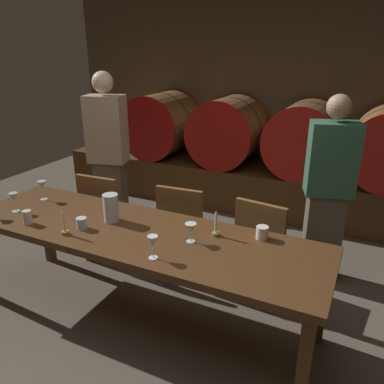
% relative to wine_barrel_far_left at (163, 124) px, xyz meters
% --- Properties ---
extents(ground_plane, '(7.72, 7.72, 0.00)m').
position_rel_wine_barrel_far_left_xyz_m(ground_plane, '(1.42, -2.63, -0.94)').
color(ground_plane, brown).
extents(back_wall, '(5.94, 0.24, 2.82)m').
position_rel_wine_barrel_far_left_xyz_m(back_wall, '(1.42, 0.55, 0.47)').
color(back_wall, brown).
rests_on(back_wall, ground).
extents(barrel_shelf, '(5.34, 0.90, 0.53)m').
position_rel_wine_barrel_far_left_xyz_m(barrel_shelf, '(1.42, 0.00, -0.68)').
color(barrel_shelf, '#4C2D16').
rests_on(barrel_shelf, ground).
extents(wine_barrel_far_left, '(0.84, 0.89, 0.84)m').
position_rel_wine_barrel_far_left_xyz_m(wine_barrel_far_left, '(0.00, 0.00, 0.00)').
color(wine_barrel_far_left, brown).
rests_on(wine_barrel_far_left, barrel_shelf).
extents(wine_barrel_center_left, '(0.84, 0.89, 0.84)m').
position_rel_wine_barrel_far_left_xyz_m(wine_barrel_center_left, '(0.97, 0.00, 0.00)').
color(wine_barrel_center_left, brown).
rests_on(wine_barrel_center_left, barrel_shelf).
extents(wine_barrel_center_right, '(0.84, 0.89, 0.84)m').
position_rel_wine_barrel_far_left_xyz_m(wine_barrel_center_right, '(1.92, 0.00, 0.00)').
color(wine_barrel_center_right, brown).
rests_on(wine_barrel_center_right, barrel_shelf).
extents(dining_table, '(2.66, 0.78, 0.74)m').
position_rel_wine_barrel_far_left_xyz_m(dining_table, '(1.24, -2.54, -0.27)').
color(dining_table, '#4C2D16').
rests_on(dining_table, ground).
extents(chair_left, '(0.42, 0.42, 0.88)m').
position_rel_wine_barrel_far_left_xyz_m(chair_left, '(0.49, -1.95, -0.45)').
color(chair_left, brown).
rests_on(chair_left, ground).
extents(chair_center, '(0.43, 0.43, 0.88)m').
position_rel_wine_barrel_far_left_xyz_m(chair_center, '(1.28, -1.89, -0.45)').
color(chair_center, brown).
rests_on(chair_center, ground).
extents(chair_right, '(0.45, 0.45, 0.88)m').
position_rel_wine_barrel_far_left_xyz_m(chair_right, '(1.98, -1.89, -0.45)').
color(chair_right, brown).
rests_on(chair_right, ground).
extents(guest_left, '(0.43, 0.33, 1.73)m').
position_rel_wine_barrel_far_left_xyz_m(guest_left, '(0.19, -1.47, -0.05)').
color(guest_left, brown).
rests_on(guest_left, ground).
extents(guest_right, '(0.43, 0.34, 1.61)m').
position_rel_wine_barrel_far_left_xyz_m(guest_right, '(2.36, -1.38, -0.12)').
color(guest_right, brown).
rests_on(guest_right, ground).
extents(candle_left, '(0.05, 0.05, 0.19)m').
position_rel_wine_barrel_far_left_xyz_m(candle_left, '(0.83, -2.80, -0.15)').
color(candle_left, olive).
rests_on(candle_left, dining_table).
extents(candle_right, '(0.05, 0.05, 0.19)m').
position_rel_wine_barrel_far_left_xyz_m(candle_right, '(1.77, -2.37, -0.15)').
color(candle_right, olive).
rests_on(candle_right, dining_table).
extents(pitcher, '(0.11, 0.11, 0.21)m').
position_rel_wine_barrel_far_left_xyz_m(pitcher, '(0.98, -2.48, -0.09)').
color(pitcher, silver).
rests_on(pitcher, dining_table).
extents(wine_glass_left, '(0.07, 0.07, 0.15)m').
position_rel_wine_barrel_far_left_xyz_m(wine_glass_left, '(0.20, -2.67, -0.09)').
color(wine_glass_left, silver).
rests_on(wine_glass_left, dining_table).
extents(wine_glass_center, '(0.07, 0.07, 0.16)m').
position_rel_wine_barrel_far_left_xyz_m(wine_glass_center, '(0.21, -2.39, -0.08)').
color(wine_glass_center, silver).
rests_on(wine_glass_center, dining_table).
extents(wine_glass_right, '(0.07, 0.07, 0.15)m').
position_rel_wine_barrel_far_left_xyz_m(wine_glass_right, '(1.54, -2.81, -0.09)').
color(wine_glass_right, white).
rests_on(wine_glass_right, dining_table).
extents(wine_glass_far_right, '(0.08, 0.08, 0.13)m').
position_rel_wine_barrel_far_left_xyz_m(wine_glass_far_right, '(1.65, -2.52, -0.10)').
color(wine_glass_far_right, silver).
rests_on(wine_glass_far_right, dining_table).
extents(cup_left, '(0.06, 0.06, 0.10)m').
position_rel_wine_barrel_far_left_xyz_m(cup_left, '(0.46, -2.79, -0.15)').
color(cup_left, beige).
rests_on(cup_left, dining_table).
extents(cup_center, '(0.07, 0.07, 0.08)m').
position_rel_wine_barrel_far_left_xyz_m(cup_center, '(0.87, -2.68, -0.16)').
color(cup_center, silver).
rests_on(cup_center, dining_table).
extents(cup_right, '(0.08, 0.08, 0.09)m').
position_rel_wine_barrel_far_left_xyz_m(cup_right, '(2.06, -2.27, -0.15)').
color(cup_right, white).
rests_on(cup_right, dining_table).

